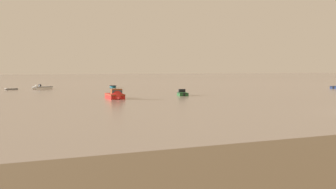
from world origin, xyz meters
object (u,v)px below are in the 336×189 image
(motorboat_moored_1, at_px, (182,94))
(rowboat_moored_2, at_px, (12,89))
(motorboat_moored_2, at_px, (39,88))
(rowboat_moored_1, at_px, (113,87))
(motorboat_moored_3, at_px, (116,97))

(motorboat_moored_1, bearing_deg, rowboat_moored_2, 53.35)
(motorboat_moored_2, relative_size, rowboat_moored_2, 1.59)
(motorboat_moored_1, distance_m, rowboat_moored_2, 44.57)
(motorboat_moored_1, height_order, rowboat_moored_1, motorboat_moored_1)
(motorboat_moored_3, bearing_deg, motorboat_moored_1, 113.47)
(motorboat_moored_2, bearing_deg, motorboat_moored_3, 73.30)
(rowboat_moored_1, distance_m, motorboat_moored_3, 44.62)
(motorboat_moored_3, bearing_deg, motorboat_moored_2, -165.96)
(motorboat_moored_2, distance_m, rowboat_moored_2, 6.24)
(motorboat_moored_2, bearing_deg, motorboat_moored_1, 93.73)
(motorboat_moored_1, xyz_separation_m, rowboat_moored_1, (0.08, 38.32, -0.05))
(motorboat_moored_1, relative_size, rowboat_moored_1, 0.94)
(rowboat_moored_1, bearing_deg, motorboat_moored_2, 109.31)
(rowboat_moored_1, bearing_deg, motorboat_moored_3, 176.09)
(motorboat_moored_2, height_order, rowboat_moored_2, motorboat_moored_2)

